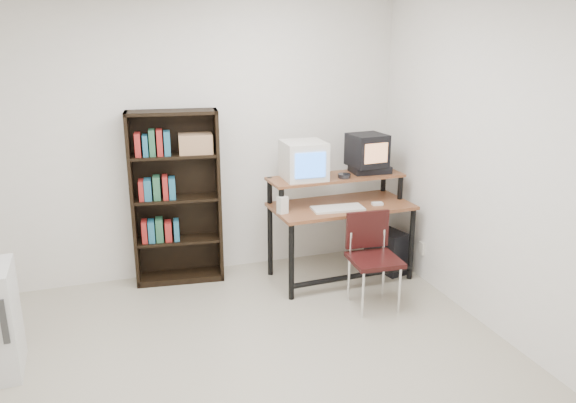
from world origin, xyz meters
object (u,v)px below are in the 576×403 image
object	(u,v)px
crt_monitor	(304,161)
crt_tv	(367,150)
school_chair	(372,250)
pc_tower	(386,250)
computer_desk	(340,207)
bookshelf	(176,195)

from	to	relation	value
crt_monitor	crt_tv	xyz separation A→B (m)	(0.66, 0.02, 0.05)
crt_tv	school_chair	distance (m)	1.08
crt_monitor	pc_tower	size ratio (longest dim) A/B	0.88
computer_desk	school_chair	size ratio (longest dim) A/B	1.64
crt_monitor	crt_tv	size ratio (longest dim) A/B	1.12
pc_tower	crt_monitor	bearing A→B (deg)	159.42
computer_desk	pc_tower	size ratio (longest dim) A/B	2.96
pc_tower	school_chair	size ratio (longest dim) A/B	0.55
crt_tv	bookshelf	bearing A→B (deg)	165.51
computer_desk	bookshelf	bearing A→B (deg)	161.58
crt_monitor	crt_tv	bearing A→B (deg)	3.28
crt_monitor	bookshelf	size ratio (longest dim) A/B	0.24
computer_desk	bookshelf	world-z (taller)	bookshelf
crt_monitor	bookshelf	bearing A→B (deg)	165.84
bookshelf	computer_desk	bearing A→B (deg)	-9.49
crt_tv	pc_tower	distance (m)	1.02
school_chair	bookshelf	bearing A→B (deg)	148.75
crt_tv	bookshelf	xyz separation A→B (m)	(-1.80, 0.29, -0.36)
computer_desk	bookshelf	size ratio (longest dim) A/B	0.82
bookshelf	crt_monitor	bearing A→B (deg)	-8.88
computer_desk	crt_tv	bearing A→B (deg)	19.63
pc_tower	bookshelf	world-z (taller)	bookshelf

